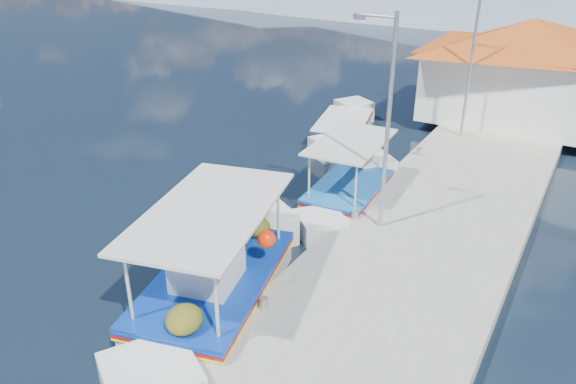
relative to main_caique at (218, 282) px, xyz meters
The scene contains 9 objects.
ground 3.63m from the main_caique, 129.96° to the left, with size 160.00×160.00×0.00m, color black.
quay 9.47m from the main_caique, 67.68° to the left, with size 5.00×44.00×0.50m, color #AEACA3.
bollards 8.14m from the main_caique, 79.43° to the left, with size 0.20×17.20×0.30m.
main_caique is the anchor object (origin of this frame).
caique_green_canopy 6.62m from the main_caique, 85.80° to the left, with size 2.24×6.61×2.48m.
caique_blue_hull 12.78m from the main_caique, 101.31° to the left, with size 3.09×6.71×1.23m.
harbor_building 18.31m from the main_caique, 77.64° to the left, with size 10.49×10.49×4.40m.
lamp_post_near 6.19m from the main_caique, 65.14° to the left, with size 1.21×0.14×6.00m.
lamp_post_far 14.31m from the main_caique, 80.90° to the left, with size 1.21×0.14×6.00m.
Camera 1 is at (9.40, -11.41, 8.26)m, focal length 34.15 mm.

